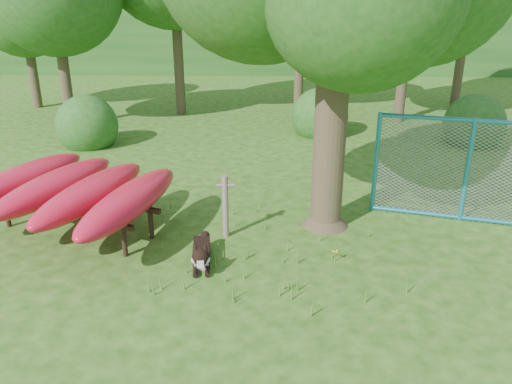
{
  "coord_description": "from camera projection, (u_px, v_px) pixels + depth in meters",
  "views": [
    {
      "loc": [
        0.45,
        -6.78,
        4.1
      ],
      "look_at": [
        0.2,
        1.2,
        1.0
      ],
      "focal_mm": 35.0,
      "sensor_mm": 36.0,
      "label": 1
    }
  ],
  "objects": [
    {
      "name": "shrub_left",
      "position": [
        90.0,
        145.0,
        14.95
      ],
      "size": [
        1.8,
        1.8,
        1.8
      ],
      "primitive_type": "sphere",
      "color": "#1F511A",
      "rests_on": "ground"
    },
    {
      "name": "shrub_mid",
      "position": [
        319.0,
        134.0,
        16.14
      ],
      "size": [
        1.8,
        1.8,
        1.8
      ],
      "primitive_type": "sphere",
      "color": "#1F511A",
      "rests_on": "ground"
    },
    {
      "name": "wooded_hillside",
      "position": [
        266.0,
        17.0,
        32.82
      ],
      "size": [
        80.0,
        12.0,
        6.0
      ],
      "primitive_type": "cube",
      "color": "#1F511A",
      "rests_on": "ground"
    },
    {
      "name": "bg_tree_f",
      "position": [
        23.0,
        9.0,
        18.84
      ],
      "size": [
        3.6,
        3.6,
        5.55
      ],
      "color": "#3C3020",
      "rests_on": "ground"
    },
    {
      "name": "wildflower_clump",
      "position": [
        335.0,
        252.0,
        8.27
      ],
      "size": [
        0.1,
        0.08,
        0.21
      ],
      "rotation": [
        0.0,
        0.0,
        0.09
      ],
      "color": "#4E7D28",
      "rests_on": "ground"
    },
    {
      "name": "ground",
      "position": [
        241.0,
        279.0,
        7.81
      ],
      "size": [
        80.0,
        80.0,
        0.0
      ],
      "primitive_type": "plane",
      "color": "#224B0F",
      "rests_on": "ground"
    },
    {
      "name": "kayak_rack",
      "position": [
        73.0,
        190.0,
        9.07
      ],
      "size": [
        4.0,
        4.32,
        1.12
      ],
      "rotation": [
        0.0,
        0.0,
        -0.41
      ],
      "color": "black",
      "rests_on": "ground"
    },
    {
      "name": "husky_dog",
      "position": [
        201.0,
        254.0,
        8.18
      ],
      "size": [
        0.39,
        1.21,
        0.54
      ],
      "rotation": [
        0.0,
        0.0,
        0.11
      ],
      "color": "black",
      "rests_on": "ground"
    },
    {
      "name": "shrub_right",
      "position": [
        471.0,
        144.0,
        15.08
      ],
      "size": [
        1.8,
        1.8,
        1.8
      ],
      "primitive_type": "sphere",
      "color": "#1F511A",
      "rests_on": "ground"
    },
    {
      "name": "wooden_post",
      "position": [
        225.0,
        205.0,
        9.0
      ],
      "size": [
        0.32,
        0.12,
        1.18
      ],
      "rotation": [
        0.0,
        0.0,
        0.06
      ],
      "color": "#685B4E",
      "rests_on": "ground"
    },
    {
      "name": "fence_section",
      "position": [
        467.0,
        171.0,
        9.52
      ],
      "size": [
        3.41,
        1.03,
        3.42
      ],
      "rotation": [
        0.0,
        0.0,
        -0.27
      ],
      "color": "teal",
      "rests_on": "ground"
    }
  ]
}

